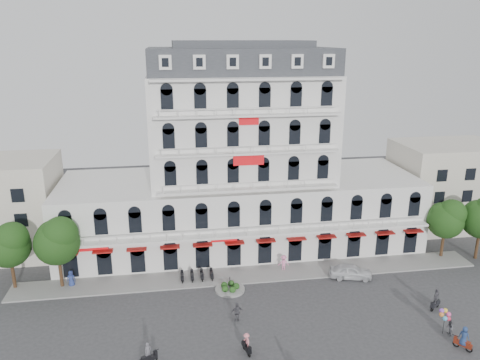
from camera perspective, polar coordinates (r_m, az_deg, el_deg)
The scene contains 19 objects.
ground at distance 47.20m, azimuth 3.55°, elevation -16.63°, with size 120.00×120.00×0.00m, color #38383A.
sidewalk at distance 54.73m, azimuth 1.51°, elevation -11.43°, with size 53.00×4.00×0.16m, color gray.
main_building at distance 59.26m, azimuth 0.04°, elevation 1.16°, with size 45.00×15.00×25.80m.
flank_building_east at distance 72.88m, azimuth 23.77°, elevation -0.53°, with size 14.00×10.00×12.00m, color beige.
traffic_island at distance 51.65m, azimuth -1.24°, elevation -13.06°, with size 3.20×3.20×1.60m.
parked_scooter_row at distance 53.94m, azimuth -5.25°, elevation -12.05°, with size 4.40×1.80×1.10m, color black, non-canonical shape.
tree_west_outer at distance 55.32m, azimuth -26.35°, elevation -6.93°, with size 4.50×4.48×7.76m.
tree_west_inner at distance 53.40m, azimuth -21.41°, elevation -6.75°, with size 4.76×4.76×8.25m.
tree_east_inner at distance 62.04m, azimuth 23.87°, elevation -4.23°, with size 4.40×4.37×7.57m.
parked_car at distance 55.21m, azimuth 13.33°, elevation -10.79°, with size 1.92×4.78×1.63m, color silver.
rider_west at distance 42.02m, azimuth -11.11°, elevation -20.20°, with size 1.54×1.04×2.09m.
rider_east at distance 46.99m, azimuth 25.63°, elevation -16.98°, with size 1.19×1.42×2.26m.
rider_northeast at distance 51.87m, azimuth 22.78°, elevation -13.22°, with size 1.49×1.12×2.32m.
rider_center at distance 42.48m, azimuth 0.80°, elevation -19.25°, with size 0.74×1.68×1.94m.
pedestrian_left at distance 55.20m, azimuth -19.89°, elevation -11.24°, with size 0.92×0.60×1.89m, color navy.
pedestrian_mid at distance 46.44m, azimuth -0.35°, elevation -15.79°, with size 1.14×0.47×1.94m, color #4F4D54.
pedestrian_right at distance 55.48m, azimuth 5.34°, elevation -10.04°, with size 1.26×0.72×1.95m, color pink.
pedestrian_far at distance 55.23m, azimuth -19.89°, elevation -11.30°, with size 0.64×0.42×1.76m, color navy.
balloon_vendor at distance 48.31m, azimuth 23.99°, elevation -15.56°, with size 1.40×1.30×2.45m.
Camera 1 is at (-8.78, -38.35, 26.08)m, focal length 35.00 mm.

